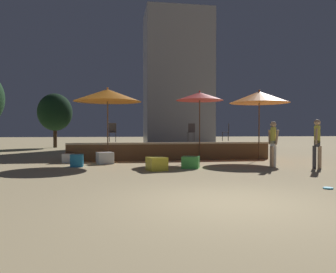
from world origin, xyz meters
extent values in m
plane|color=#D1B784|center=(0.00, 0.00, 0.00)|extent=(120.00, 120.00, 0.00)
cube|color=brown|center=(0.31, 9.84, 0.37)|extent=(9.31, 2.32, 0.74)
cube|color=#CCB793|center=(0.31, 8.72, 0.78)|extent=(9.31, 0.12, 0.08)
cylinder|color=brown|center=(4.36, 8.39, 1.32)|extent=(0.05, 0.05, 2.64)
cone|color=orange|center=(4.36, 8.39, 2.90)|extent=(2.73, 2.73, 0.54)
sphere|color=orange|center=(4.36, 8.39, 3.21)|extent=(0.08, 0.08, 0.08)
cylinder|color=brown|center=(-2.53, 8.21, 1.30)|extent=(0.05, 0.05, 2.60)
cone|color=orange|center=(-2.53, 8.21, 2.86)|extent=(2.85, 2.85, 0.53)
sphere|color=orange|center=(-2.53, 8.21, 3.16)|extent=(0.08, 0.08, 0.08)
cylinder|color=brown|center=(1.59, 8.60, 1.37)|extent=(0.05, 0.05, 2.74)
cone|color=red|center=(1.59, 8.60, 2.92)|extent=(2.17, 2.17, 0.37)
sphere|color=red|center=(1.59, 8.60, 3.15)|extent=(0.08, 0.08, 0.08)
cube|color=white|center=(-2.64, 7.77, 0.23)|extent=(0.77, 0.77, 0.47)
cube|color=#4CC651|center=(0.52, 5.72, 0.21)|extent=(0.78, 0.78, 0.42)
cube|color=white|center=(-4.19, 8.38, 0.19)|extent=(0.46, 0.46, 0.38)
cube|color=#2D9EDB|center=(-3.64, 6.78, 0.23)|extent=(0.46, 0.46, 0.47)
cube|color=yellow|center=(-0.79, 5.19, 0.23)|extent=(0.75, 0.75, 0.46)
cylinder|color=#3F3F47|center=(4.90, 4.90, 0.41)|extent=(0.13, 0.13, 0.82)
cylinder|color=tan|center=(5.03, 4.78, 0.41)|extent=(0.13, 0.13, 0.82)
cylinder|color=#3F3F47|center=(4.97, 4.84, 0.90)|extent=(0.21, 0.21, 0.24)
cylinder|color=#D8D14C|center=(4.97, 4.84, 1.23)|extent=(0.21, 0.21, 0.63)
cylinder|color=tan|center=(4.85, 4.71, 1.16)|extent=(0.18, 0.19, 0.56)
cylinder|color=tan|center=(5.08, 4.97, 1.16)|extent=(0.15, 0.15, 0.56)
sphere|color=tan|center=(4.97, 4.84, 1.66)|extent=(0.22, 0.22, 0.22)
cylinder|color=tan|center=(3.51, 5.39, 0.39)|extent=(0.13, 0.13, 0.79)
cylinder|color=white|center=(3.66, 5.46, 0.39)|extent=(0.13, 0.13, 0.79)
cylinder|color=white|center=(3.58, 5.43, 0.87)|extent=(0.20, 0.20, 0.24)
cylinder|color=#D8D14C|center=(3.58, 5.43, 1.19)|extent=(0.20, 0.20, 0.60)
cylinder|color=tan|center=(3.65, 5.28, 1.12)|extent=(0.14, 0.18, 0.54)
cylinder|color=tan|center=(3.51, 5.58, 1.12)|extent=(0.12, 0.13, 0.54)
sphere|color=tan|center=(3.58, 5.43, 1.60)|extent=(0.22, 0.22, 0.22)
cylinder|color=#47474C|center=(3.34, 10.63, 1.05)|extent=(0.02, 0.02, 0.45)
cylinder|color=#47474C|center=(3.25, 10.34, 1.05)|extent=(0.02, 0.02, 0.45)
cylinder|color=#47474C|center=(3.62, 10.54, 1.05)|extent=(0.02, 0.02, 0.45)
cylinder|color=#47474C|center=(3.54, 10.25, 1.05)|extent=(0.02, 0.02, 0.45)
cylinder|color=#47474C|center=(3.44, 10.44, 1.27)|extent=(0.40, 0.40, 0.02)
cube|color=#47474C|center=(3.60, 10.39, 1.50)|extent=(0.13, 0.35, 0.45)
cylinder|color=#47474C|center=(-2.51, 9.73, 1.05)|extent=(0.02, 0.02, 0.45)
cylinder|color=#47474C|center=(-2.21, 9.73, 1.05)|extent=(0.02, 0.02, 0.45)
cylinder|color=#47474C|center=(-2.51, 10.03, 1.05)|extent=(0.02, 0.02, 0.45)
cylinder|color=#47474C|center=(-2.21, 10.03, 1.05)|extent=(0.02, 0.02, 0.45)
cylinder|color=#47474C|center=(-2.36, 9.88, 1.27)|extent=(0.40, 0.40, 0.02)
cube|color=#47474C|center=(-2.36, 10.05, 1.50)|extent=(0.36, 0.03, 0.45)
cylinder|color=#47474C|center=(1.35, 10.14, 1.05)|extent=(0.02, 0.02, 0.45)
cylinder|color=#47474C|center=(1.62, 10.01, 1.05)|extent=(0.02, 0.02, 0.45)
cylinder|color=#47474C|center=(1.48, 10.41, 1.05)|extent=(0.02, 0.02, 0.45)
cylinder|color=#47474C|center=(1.75, 10.28, 1.05)|extent=(0.02, 0.02, 0.45)
cylinder|color=#47474C|center=(1.55, 10.21, 1.27)|extent=(0.40, 0.40, 0.02)
cube|color=#47474C|center=(1.62, 10.36, 1.50)|extent=(0.34, 0.18, 0.45)
cylinder|color=#33B2D8|center=(2.79, 1.09, 0.02)|extent=(0.23, 0.23, 0.03)
cylinder|color=#3D2B1C|center=(-6.98, 20.86, 0.80)|extent=(0.28, 0.28, 1.59)
ellipsoid|color=black|center=(-6.98, 20.86, 2.79)|extent=(2.66, 2.66, 2.93)
cube|color=gray|center=(3.41, 24.09, 6.12)|extent=(6.03, 4.54, 12.24)
camera|label=1|loc=(-2.12, -5.94, 1.39)|focal=35.00mm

